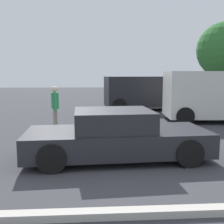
{
  "coord_description": "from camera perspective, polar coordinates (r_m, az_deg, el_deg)",
  "views": [
    {
      "loc": [
        -0.43,
        -6.28,
        2.07
      ],
      "look_at": [
        0.12,
        2.24,
        0.9
      ],
      "focal_mm": 43.1,
      "sensor_mm": 36.0,
      "label": 1
    }
  ],
  "objects": [
    {
      "name": "sedan_foreground",
      "position": [
        6.71,
        0.91,
        -5.13
      ],
      "size": [
        4.55,
        2.11,
        1.23
      ],
      "rotation": [
        0.0,
        0.0,
        0.06
      ],
      "color": "#232328",
      "rests_on": "ground_plane"
    },
    {
      "name": "parking_curb",
      "position": [
        4.22,
        2.79,
        -20.69
      ],
      "size": [
        8.41,
        0.2,
        0.12
      ],
      "primitive_type": "cube",
      "color": "#B7B2A8",
      "rests_on": "ground_plane"
    },
    {
      "name": "suv_dark",
      "position": [
        16.19,
        7.53,
        4.28
      ],
      "size": [
        5.17,
        2.57,
        1.99
      ],
      "rotation": [
        0.0,
        0.0,
        3.24
      ],
      "color": "black",
      "rests_on": "ground_plane"
    },
    {
      "name": "ground_plane",
      "position": [
        6.63,
        0.2,
        -10.4
      ],
      "size": [
        80.0,
        80.0,
        0.0
      ],
      "primitive_type": "plane",
      "color": "#38383D"
    },
    {
      "name": "van_white",
      "position": [
        13.01,
        22.36,
        3.42
      ],
      "size": [
        5.1,
        2.56,
        2.24
      ],
      "rotation": [
        0.0,
        0.0,
        -0.08
      ],
      "color": "silver",
      "rests_on": "ground_plane"
    },
    {
      "name": "pedestrian",
      "position": [
        10.27,
        -12.0,
        1.59
      ],
      "size": [
        0.33,
        0.55,
        1.66
      ],
      "rotation": [
        0.0,
        0.0,
        3.4
      ],
      "color": "gray",
      "rests_on": "ground_plane"
    },
    {
      "name": "dog",
      "position": [
        9.21,
        12.01,
        -3.86
      ],
      "size": [
        0.25,
        0.63,
        0.38
      ],
      "rotation": [
        0.0,
        0.0,
        4.65
      ],
      "color": "beige",
      "rests_on": "ground_plane"
    }
  ]
}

